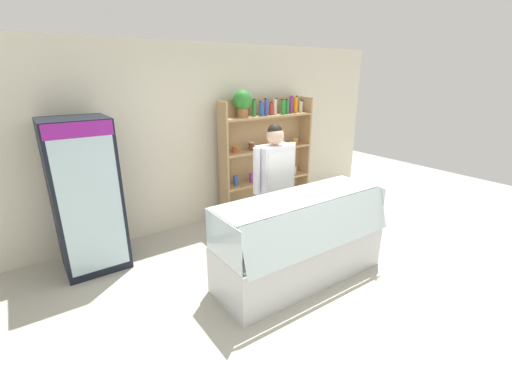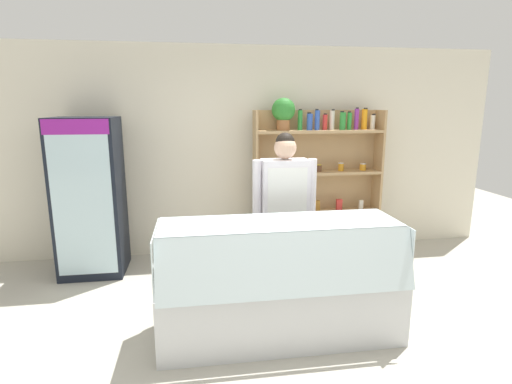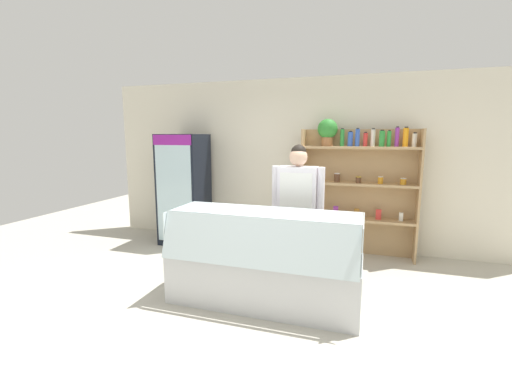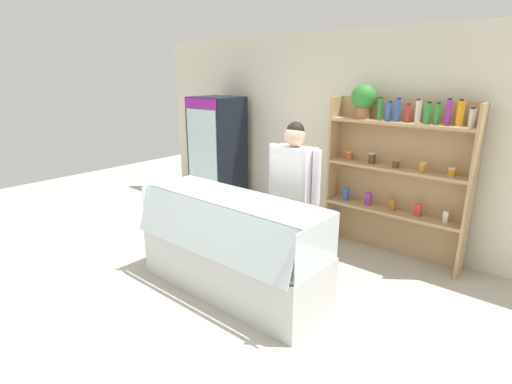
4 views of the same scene
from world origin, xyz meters
TOP-DOWN VIEW (x-y plane):
  - ground_plane at (0.00, 0.00)m, footprint 12.00×12.00m
  - back_wall at (0.00, 2.32)m, footprint 6.80×0.10m
  - drinks_fridge at (-1.89, 1.79)m, footprint 0.71×0.65m
  - shelving_unit at (0.83, 2.03)m, footprint 1.67×0.30m
  - deli_display_case at (-0.01, 0.13)m, footprint 2.03×0.78m
  - shop_clerk at (0.21, 0.89)m, footprint 0.66×0.25m

SIDE VIEW (x-z plane):
  - ground_plane at x=0.00m, z-range 0.00..0.00m
  - deli_display_case at x=-0.01m, z-range -0.19..0.82m
  - drinks_fridge at x=-1.89m, z-range 0.00..1.82m
  - shop_clerk at x=0.21m, z-range 0.16..1.86m
  - shelving_unit at x=0.83m, z-range 0.15..2.19m
  - back_wall at x=0.00m, z-range 0.00..2.70m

